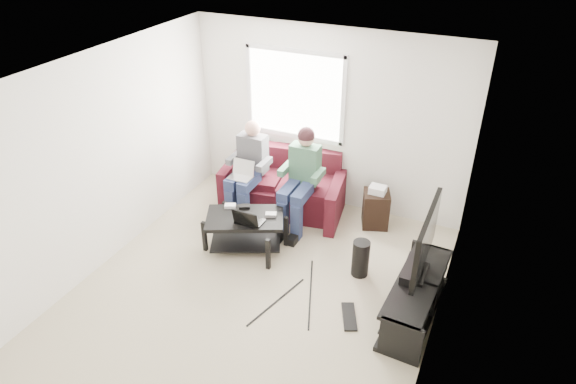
{
  "coord_description": "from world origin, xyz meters",
  "views": [
    {
      "loc": [
        2.24,
        -4.08,
        4.08
      ],
      "look_at": [
        0.13,
        0.6,
        1.05
      ],
      "focal_mm": 32.0,
      "sensor_mm": 36.0,
      "label": 1
    }
  ],
  "objects_px": {
    "tv_stand": "(415,299)",
    "tv": "(426,241)",
    "subwoofer": "(361,258)",
    "coffee_table": "(245,225)",
    "sofa": "(283,188)",
    "end_table": "(376,208)"
  },
  "relations": [
    {
      "from": "sofa",
      "to": "tv",
      "type": "height_order",
      "value": "tv"
    },
    {
      "from": "tv_stand",
      "to": "tv",
      "type": "bearing_deg",
      "value": 91.47
    },
    {
      "from": "coffee_table",
      "to": "tv_stand",
      "type": "distance_m",
      "value": 2.31
    },
    {
      "from": "tv",
      "to": "sofa",
      "type": "bearing_deg",
      "value": 148.83
    },
    {
      "from": "tv",
      "to": "end_table",
      "type": "distance_m",
      "value": 1.82
    },
    {
      "from": "tv",
      "to": "coffee_table",
      "type": "bearing_deg",
      "value": 174.32
    },
    {
      "from": "sofa",
      "to": "end_table",
      "type": "xyz_separation_m",
      "value": [
        1.38,
        0.08,
        -0.04
      ]
    },
    {
      "from": "tv_stand",
      "to": "subwoofer",
      "type": "relative_size",
      "value": 3.07
    },
    {
      "from": "subwoofer",
      "to": "end_table",
      "type": "height_order",
      "value": "end_table"
    },
    {
      "from": "coffee_table",
      "to": "end_table",
      "type": "xyz_separation_m",
      "value": [
        1.39,
        1.22,
        -0.08
      ]
    },
    {
      "from": "sofa",
      "to": "tv_stand",
      "type": "relative_size",
      "value": 1.33
    },
    {
      "from": "sofa",
      "to": "subwoofer",
      "type": "relative_size",
      "value": 4.08
    },
    {
      "from": "sofa",
      "to": "end_table",
      "type": "distance_m",
      "value": 1.38
    },
    {
      "from": "subwoofer",
      "to": "end_table",
      "type": "relative_size",
      "value": 0.77
    },
    {
      "from": "sofa",
      "to": "tv_stand",
      "type": "height_order",
      "value": "sofa"
    },
    {
      "from": "tv_stand",
      "to": "subwoofer",
      "type": "distance_m",
      "value": 0.87
    },
    {
      "from": "sofa",
      "to": "subwoofer",
      "type": "distance_m",
      "value": 1.84
    },
    {
      "from": "sofa",
      "to": "subwoofer",
      "type": "height_order",
      "value": "sofa"
    },
    {
      "from": "tv",
      "to": "subwoofer",
      "type": "relative_size",
      "value": 2.32
    },
    {
      "from": "tv_stand",
      "to": "subwoofer",
      "type": "xyz_separation_m",
      "value": [
        -0.75,
        0.42,
        0.02
      ]
    },
    {
      "from": "subwoofer",
      "to": "end_table",
      "type": "xyz_separation_m",
      "value": [
        -0.13,
        1.12,
        0.04
      ]
    },
    {
      "from": "tv_stand",
      "to": "end_table",
      "type": "xyz_separation_m",
      "value": [
        -0.89,
        1.55,
        0.06
      ]
    }
  ]
}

